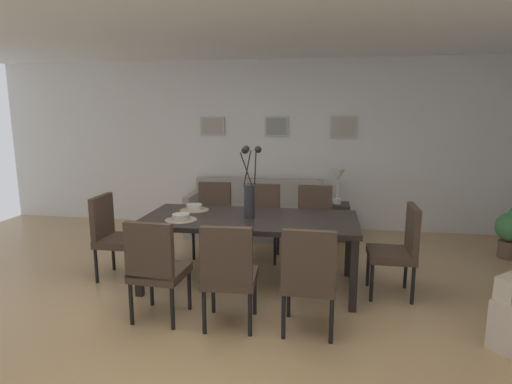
# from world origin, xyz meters

# --- Properties ---
(ground_plane) EXTENTS (9.00, 9.00, 0.00)m
(ground_plane) POSITION_xyz_m (0.00, 0.00, 0.00)
(ground_plane) COLOR tan
(back_wall_panel) EXTENTS (9.00, 0.10, 2.60)m
(back_wall_panel) POSITION_xyz_m (0.00, 3.25, 1.30)
(back_wall_panel) COLOR silver
(back_wall_panel) RESTS_ON ground
(ceiling_panel) EXTENTS (9.00, 7.20, 0.08)m
(ceiling_panel) POSITION_xyz_m (0.00, 0.40, 2.64)
(ceiling_panel) COLOR white
(dining_table) EXTENTS (2.20, 0.99, 0.74)m
(dining_table) POSITION_xyz_m (0.09, 0.80, 0.67)
(dining_table) COLOR black
(dining_table) RESTS_ON ground
(dining_chair_near_left) EXTENTS (0.47, 0.47, 0.92)m
(dining_chair_near_left) POSITION_xyz_m (-0.57, -0.10, 0.51)
(dining_chair_near_left) COLOR #3D2D23
(dining_chair_near_left) RESTS_ON ground
(dining_chair_near_right) EXTENTS (0.45, 0.45, 0.92)m
(dining_chair_near_right) POSITION_xyz_m (-0.55, 1.73, 0.51)
(dining_chair_near_right) COLOR #3D2D23
(dining_chair_near_right) RESTS_ON ground
(dining_chair_far_left) EXTENTS (0.47, 0.47, 0.92)m
(dining_chair_far_left) POSITION_xyz_m (0.07, -0.12, 0.51)
(dining_chair_far_left) COLOR #3D2D23
(dining_chair_far_left) RESTS_ON ground
(dining_chair_far_right) EXTENTS (0.44, 0.44, 0.92)m
(dining_chair_far_right) POSITION_xyz_m (0.09, 1.70, 0.51)
(dining_chair_far_right) COLOR #3D2D23
(dining_chair_far_right) RESTS_ON ground
(dining_chair_mid_left) EXTENTS (0.45, 0.45, 0.92)m
(dining_chair_mid_left) POSITION_xyz_m (0.74, -0.11, 0.51)
(dining_chair_mid_left) COLOR #3D2D23
(dining_chair_mid_left) RESTS_ON ground
(dining_chair_mid_right) EXTENTS (0.44, 0.44, 0.92)m
(dining_chair_mid_right) POSITION_xyz_m (0.73, 1.69, 0.51)
(dining_chair_mid_right) COLOR #3D2D23
(dining_chair_mid_right) RESTS_ON ground
(dining_chair_head_west) EXTENTS (0.44, 0.44, 0.92)m
(dining_chair_head_west) POSITION_xyz_m (-1.44, 0.79, 0.51)
(dining_chair_head_west) COLOR #3D2D23
(dining_chair_head_west) RESTS_ON ground
(dining_chair_head_east) EXTENTS (0.44, 0.44, 0.92)m
(dining_chair_head_east) POSITION_xyz_m (1.59, 0.79, 0.51)
(dining_chair_head_east) COLOR #3D2D23
(dining_chair_head_east) RESTS_ON ground
(centerpiece_vase) EXTENTS (0.21, 0.23, 0.73)m
(centerpiece_vase) POSITION_xyz_m (0.09, 0.80, 1.02)
(centerpiece_vase) COLOR #232326
(centerpiece_vase) RESTS_ON dining_table
(placemat_near_left) EXTENTS (0.32, 0.32, 0.01)m
(placemat_near_left) POSITION_xyz_m (-0.57, 0.58, 0.74)
(placemat_near_left) COLOR #7F705B
(placemat_near_left) RESTS_ON dining_table
(bowl_near_left) EXTENTS (0.17, 0.17, 0.07)m
(bowl_near_left) POSITION_xyz_m (-0.57, 0.58, 0.78)
(bowl_near_left) COLOR #B2ADA3
(bowl_near_left) RESTS_ON dining_table
(placemat_near_right) EXTENTS (0.32, 0.32, 0.01)m
(placemat_near_right) POSITION_xyz_m (-0.57, 1.02, 0.74)
(placemat_near_right) COLOR #7F705B
(placemat_near_right) RESTS_ON dining_table
(bowl_near_right) EXTENTS (0.17, 0.17, 0.07)m
(bowl_near_right) POSITION_xyz_m (-0.57, 1.02, 0.78)
(bowl_near_right) COLOR #B2ADA3
(bowl_near_right) RESTS_ON dining_table
(sofa) EXTENTS (1.98, 0.84, 0.80)m
(sofa) POSITION_xyz_m (-0.15, 2.70, 0.28)
(sofa) COLOR gray
(sofa) RESTS_ON ground
(side_table) EXTENTS (0.36, 0.36, 0.52)m
(side_table) POSITION_xyz_m (1.03, 2.64, 0.26)
(side_table) COLOR #33261E
(side_table) RESTS_ON ground
(table_lamp) EXTENTS (0.22, 0.22, 0.51)m
(table_lamp) POSITION_xyz_m (1.03, 2.64, 0.89)
(table_lamp) COLOR beige
(table_lamp) RESTS_ON side_table
(framed_picture_left) EXTENTS (0.39, 0.03, 0.30)m
(framed_picture_left) POSITION_xyz_m (-0.93, 3.18, 1.59)
(framed_picture_left) COLOR #B2ADA3
(framed_picture_center) EXTENTS (0.36, 0.03, 0.31)m
(framed_picture_center) POSITION_xyz_m (0.09, 3.18, 1.59)
(framed_picture_center) COLOR #B2ADA3
(framed_picture_right) EXTENTS (0.40, 0.03, 0.34)m
(framed_picture_right) POSITION_xyz_m (1.10, 3.18, 1.59)
(framed_picture_right) COLOR #B2ADA3
(potted_plant) EXTENTS (0.36, 0.36, 0.67)m
(potted_plant) POSITION_xyz_m (3.16, 2.15, 0.37)
(potted_plant) COLOR brown
(potted_plant) RESTS_ON ground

